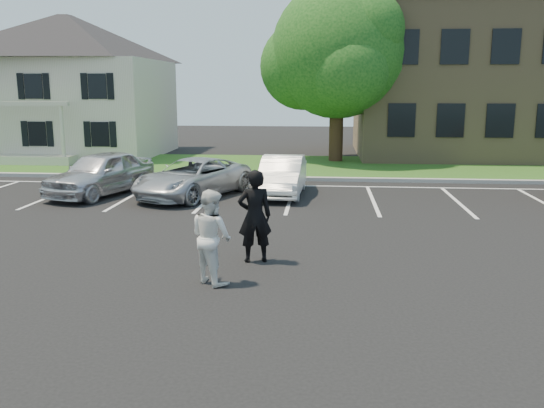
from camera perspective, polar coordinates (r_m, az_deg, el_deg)
The scene contains 11 objects.
ground_plane at distance 12.00m, azimuth -0.44°, elevation -6.81°, with size 90.00×90.00×0.00m, color black.
curb at distance 23.65m, azimuth 2.42°, elevation 2.53°, with size 40.00×0.30×0.15m, color gray.
grass_strip at distance 27.61m, azimuth 2.83°, elevation 3.75°, with size 44.00×8.00×0.08m, color #2C4E17.
stall_lines at distance 20.64m, azimuth 5.88°, elevation 0.95°, with size 34.00×5.36×0.01m.
house at distance 34.35m, azimuth -19.45°, elevation 10.99°, with size 10.30×9.22×7.60m.
tree at distance 29.55m, azimuth 6.71°, elevation 14.52°, with size 7.80×7.20×8.80m.
man_black_suit at distance 12.49m, azimuth -1.72°, elevation -1.21°, with size 0.75×0.49×2.05m, color black.
man_white_shirt at distance 11.24m, azimuth -6.02°, elevation -3.23°, with size 0.90×0.70×1.85m, color silver.
car_silver_west at distance 21.27m, azimuth -16.61°, elevation 2.95°, with size 1.84×4.57×1.56m, color silver.
car_silver_minivan at distance 20.23m, azimuth -7.86°, elevation 2.58°, with size 2.20×4.78×1.33m, color #B7BABF.
car_white_sedan at distance 20.39m, azimuth 0.99°, elevation 2.81°, with size 1.45×4.15×1.37m, color white.
Camera 1 is at (1.12, -11.34, 3.78)m, focal length 38.00 mm.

